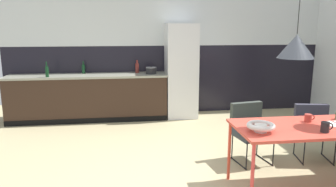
{
  "coord_description": "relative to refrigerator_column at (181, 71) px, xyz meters",
  "views": [
    {
      "loc": [
        -0.93,
        -3.3,
        1.82
      ],
      "look_at": [
        -0.36,
        1.0,
        0.91
      ],
      "focal_mm": 34.34,
      "sensor_mm": 36.0,
      "label": 1
    }
  ],
  "objects": [
    {
      "name": "back_wall_panel_upper",
      "position": [
        -0.17,
        0.36,
        1.2
      ],
      "size": [
        6.68,
        0.12,
        1.43
      ],
      "primitive_type": "cube",
      "color": "silver",
      "rests_on": "back_wall_splashback_dark"
    },
    {
      "name": "bottle_wine_green",
      "position": [
        -2.55,
        -0.2,
        0.07
      ],
      "size": [
        0.06,
        0.06,
        0.29
      ],
      "color": "#0F3319",
      "rests_on": "kitchen_counter"
    },
    {
      "name": "bottle_vinegar_dark",
      "position": [
        -1.94,
        0.17,
        0.06
      ],
      "size": [
        0.06,
        0.06,
        0.25
      ],
      "color": "#0F3319",
      "rests_on": "kitchen_counter"
    },
    {
      "name": "dining_table",
      "position": [
        0.98,
        -3.21,
        -0.23
      ],
      "size": [
        1.86,
        0.79,
        0.75
      ],
      "color": "#D54334",
      "rests_on": "ground"
    },
    {
      "name": "armchair_head_of_table",
      "position": [
        1.46,
        -2.37,
        -0.46
      ],
      "size": [
        0.56,
        0.55,
        0.74
      ],
      "rotation": [
        0.0,
        0.0,
        2.96
      ],
      "color": "#31373C",
      "rests_on": "ground"
    },
    {
      "name": "fruit_bowl",
      "position": [
        0.25,
        -3.33,
        -0.12
      ],
      "size": [
        0.29,
        0.29,
        0.09
      ],
      "color": "silver",
      "rests_on": "dining_table"
    },
    {
      "name": "refrigerator_column",
      "position": [
        0.0,
        0.0,
        0.0
      ],
      "size": [
        0.61,
        0.6,
        1.87
      ],
      "primitive_type": "cube",
      "color": "silver",
      "rests_on": "ground"
    },
    {
      "name": "mug_tall_blue",
      "position": [
        0.9,
        -3.43,
        -0.13
      ],
      "size": [
        0.13,
        0.08,
        0.11
      ],
      "color": "black",
      "rests_on": "dining_table"
    },
    {
      "name": "ground_plane",
      "position": [
        -0.17,
        -3.03,
        -0.94
      ],
      "size": [
        8.97,
        8.97,
        0.0
      ],
      "primitive_type": "plane",
      "color": "tan"
    },
    {
      "name": "cooking_pot",
      "position": [
        -0.61,
        -0.05,
        0.03
      ],
      "size": [
        0.21,
        0.21,
        0.16
      ],
      "color": "black",
      "rests_on": "kitchen_counter"
    },
    {
      "name": "kitchen_counter",
      "position": [
        -1.84,
        -0.0,
        -0.49
      ],
      "size": [
        3.07,
        0.63,
        0.9
      ],
      "color": "#332218",
      "rests_on": "ground"
    },
    {
      "name": "back_wall_splashback_dark",
      "position": [
        -0.17,
        0.36,
        -0.22
      ],
      "size": [
        6.68,
        0.12,
        1.43
      ],
      "primitive_type": "cube",
      "color": "black",
      "rests_on": "ground"
    },
    {
      "name": "armchair_far_side",
      "position": [
        0.55,
        -2.34,
        -0.44
      ],
      "size": [
        0.55,
        0.54,
        0.79
      ],
      "rotation": [
        0.0,
        0.0,
        3.32
      ],
      "color": "#31373C",
      "rests_on": "ground"
    },
    {
      "name": "bottle_spice_small",
      "position": [
        -0.88,
        0.13,
        0.07
      ],
      "size": [
        0.07,
        0.07,
        0.26
      ],
      "color": "maroon",
      "rests_on": "kitchen_counter"
    },
    {
      "name": "mug_glass_clear",
      "position": [
        0.94,
        -3.06,
        -0.14
      ],
      "size": [
        0.12,
        0.08,
        0.09
      ],
      "color": "#B23D33",
      "rests_on": "dining_table"
    },
    {
      "name": "pendant_lamp_over_table_near",
      "position": [
        0.61,
        -3.26,
        0.68
      ],
      "size": [
        0.37,
        0.37,
        1.3
      ],
      "color": "black"
    }
  ]
}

